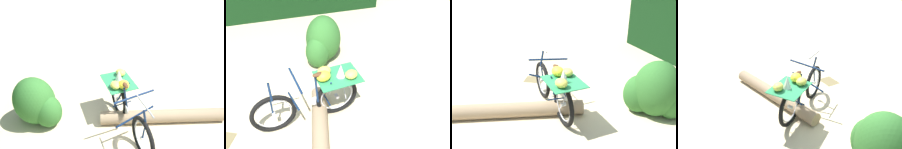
% 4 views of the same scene
% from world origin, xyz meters
% --- Properties ---
extents(ground_plane, '(60.00, 60.00, 0.00)m').
position_xyz_m(ground_plane, '(0.00, 0.00, 0.00)').
color(ground_plane, beige).
extents(bicycle, '(1.20, 1.67, 1.03)m').
position_xyz_m(bicycle, '(0.28, -0.39, 0.49)').
color(bicycle, black).
rests_on(bicycle, ground_plane).
extents(fallen_log, '(2.45, 0.85, 0.26)m').
position_xyz_m(fallen_log, '(-0.42, -0.65, 0.13)').
color(fallen_log, '#937A5B').
rests_on(fallen_log, ground_plane).
extents(shrub_cluster, '(1.04, 0.71, 0.99)m').
position_xyz_m(shrub_cluster, '(2.00, -0.18, 0.44)').
color(shrub_cluster, '#2D6628').
rests_on(shrub_cluster, ground_plane).
extents(leaf_litter_patch, '(0.44, 0.36, 0.01)m').
position_xyz_m(leaf_litter_patch, '(-0.47, 0.94, 0.00)').
color(leaf_litter_patch, olive).
rests_on(leaf_litter_patch, ground_plane).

